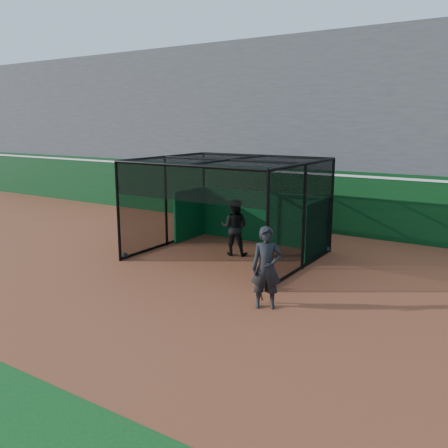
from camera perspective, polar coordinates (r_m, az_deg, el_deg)
The scene contains 6 objects.
ground at distance 13.40m, azimuth -8.29°, elevation -6.89°, with size 120.00×120.00×0.00m, color brown.
outfield_wall at distance 20.11m, azimuth 7.63°, elevation 3.27°, with size 50.00×0.50×2.50m.
grandstand at distance 23.35m, azimuth 11.88°, elevation 12.18°, with size 50.00×7.85×8.95m.
batting_cage at distance 15.41m, azimuth 0.59°, elevation 1.81°, with size 5.35×4.78×3.17m.
batter at distance 15.70m, azimuth 1.27°, elevation -0.40°, with size 0.91×0.71×1.88m, color black.
on_deck_player at distance 11.24m, azimuth 5.12°, elevation -5.27°, with size 0.86×0.77×1.97m.
Camera 1 is at (8.38, -9.53, 4.32)m, focal length 38.00 mm.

